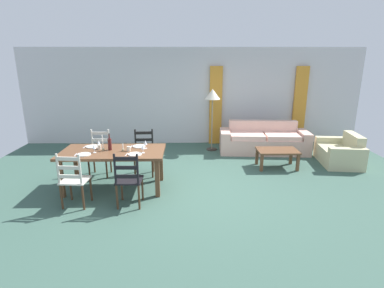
# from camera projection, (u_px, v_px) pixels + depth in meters

# --- Properties ---
(ground_plane) EXTENTS (9.60, 9.60, 0.02)m
(ground_plane) POSITION_uv_depth(u_px,v_px,m) (194.00, 188.00, 5.82)
(ground_plane) COLOR #38564A
(wall_far) EXTENTS (9.60, 0.16, 2.70)m
(wall_far) POSITION_uv_depth(u_px,v_px,m) (192.00, 97.00, 8.62)
(wall_far) COLOR silver
(wall_far) RESTS_ON ground_plane
(curtain_panel_left) EXTENTS (0.35, 0.08, 2.20)m
(curtain_panel_left) POSITION_uv_depth(u_px,v_px,m) (216.00, 106.00, 8.57)
(curtain_panel_left) COLOR orange
(curtain_panel_left) RESTS_ON ground_plane
(curtain_panel_right) EXTENTS (0.35, 0.08, 2.20)m
(curtain_panel_right) POSITION_uv_depth(u_px,v_px,m) (300.00, 106.00, 8.60)
(curtain_panel_right) COLOR orange
(curtain_panel_right) RESTS_ON ground_plane
(dining_table) EXTENTS (1.90, 0.96, 0.75)m
(dining_table) POSITION_uv_depth(u_px,v_px,m) (113.00, 155.00, 5.62)
(dining_table) COLOR brown
(dining_table) RESTS_ON ground_plane
(dining_chair_near_left) EXTENTS (0.45, 0.43, 0.96)m
(dining_chair_near_left) POSITION_uv_depth(u_px,v_px,m) (74.00, 180.00, 4.96)
(dining_chair_near_left) COLOR beige
(dining_chair_near_left) RESTS_ON ground_plane
(dining_chair_near_right) EXTENTS (0.43, 0.41, 0.96)m
(dining_chair_near_right) POSITION_uv_depth(u_px,v_px,m) (129.00, 180.00, 4.97)
(dining_chair_near_right) COLOR black
(dining_chair_near_right) RESTS_ON ground_plane
(dining_chair_far_left) EXTENTS (0.42, 0.40, 0.96)m
(dining_chair_far_left) POSITION_uv_depth(u_px,v_px,m) (100.00, 153.00, 6.36)
(dining_chair_far_left) COLOR beige
(dining_chair_far_left) RESTS_ON ground_plane
(dining_chair_far_right) EXTENTS (0.44, 0.42, 0.96)m
(dining_chair_far_right) POSITION_uv_depth(u_px,v_px,m) (144.00, 153.00, 6.39)
(dining_chair_far_right) COLOR black
(dining_chair_far_right) RESTS_ON ground_plane
(dinner_plate_near_left) EXTENTS (0.24, 0.24, 0.02)m
(dinner_plate_near_left) POSITION_uv_depth(u_px,v_px,m) (84.00, 154.00, 5.35)
(dinner_plate_near_left) COLOR white
(dinner_plate_near_left) RESTS_ON dining_table
(fork_near_left) EXTENTS (0.03, 0.17, 0.01)m
(fork_near_left) POSITION_uv_depth(u_px,v_px,m) (76.00, 155.00, 5.35)
(fork_near_left) COLOR silver
(fork_near_left) RESTS_ON dining_table
(dinner_plate_near_right) EXTENTS (0.24, 0.24, 0.02)m
(dinner_plate_near_right) POSITION_uv_depth(u_px,v_px,m) (135.00, 154.00, 5.37)
(dinner_plate_near_right) COLOR white
(dinner_plate_near_right) RESTS_ON dining_table
(fork_near_right) EXTENTS (0.03, 0.17, 0.01)m
(fork_near_right) POSITION_uv_depth(u_px,v_px,m) (126.00, 155.00, 5.36)
(fork_near_right) COLOR silver
(fork_near_right) RESTS_ON dining_table
(dinner_plate_far_left) EXTENTS (0.24, 0.24, 0.02)m
(dinner_plate_far_left) POSITION_uv_depth(u_px,v_px,m) (92.00, 147.00, 5.83)
(dinner_plate_far_left) COLOR white
(dinner_plate_far_left) RESTS_ON dining_table
(fork_far_left) EXTENTS (0.03, 0.17, 0.01)m
(fork_far_left) POSITION_uv_depth(u_px,v_px,m) (85.00, 147.00, 5.83)
(fork_far_left) COLOR silver
(fork_far_left) RESTS_ON dining_table
(dinner_plate_far_right) EXTENTS (0.24, 0.24, 0.02)m
(dinner_plate_far_right) POSITION_uv_depth(u_px,v_px,m) (139.00, 146.00, 5.85)
(dinner_plate_far_right) COLOR white
(dinner_plate_far_right) RESTS_ON dining_table
(fork_far_right) EXTENTS (0.02, 0.17, 0.01)m
(fork_far_right) POSITION_uv_depth(u_px,v_px,m) (131.00, 147.00, 5.85)
(fork_far_right) COLOR silver
(fork_far_right) RESTS_ON dining_table
(wine_bottle) EXTENTS (0.07, 0.07, 0.32)m
(wine_bottle) POSITION_uv_depth(u_px,v_px,m) (110.00, 144.00, 5.61)
(wine_bottle) COLOR #471919
(wine_bottle) RESTS_ON dining_table
(wine_glass_near_left) EXTENTS (0.06, 0.06, 0.16)m
(wine_glass_near_left) POSITION_uv_depth(u_px,v_px,m) (94.00, 147.00, 5.45)
(wine_glass_near_left) COLOR white
(wine_glass_near_left) RESTS_ON dining_table
(wine_glass_near_right) EXTENTS (0.06, 0.06, 0.16)m
(wine_glass_near_right) POSITION_uv_depth(u_px,v_px,m) (143.00, 147.00, 5.43)
(wine_glass_near_right) COLOR white
(wine_glass_near_right) RESTS_ON dining_table
(wine_glass_far_left) EXTENTS (0.06, 0.06, 0.16)m
(wine_glass_far_left) POSITION_uv_depth(u_px,v_px,m) (99.00, 143.00, 5.70)
(wine_glass_far_left) COLOR white
(wine_glass_far_left) RESTS_ON dining_table
(wine_glass_far_right) EXTENTS (0.06, 0.06, 0.16)m
(wine_glass_far_right) POSITION_uv_depth(u_px,v_px,m) (145.00, 143.00, 5.71)
(wine_glass_far_right) COLOR white
(wine_glass_far_right) RESTS_ON dining_table
(coffee_cup_primary) EXTENTS (0.07, 0.07, 0.09)m
(coffee_cup_primary) POSITION_uv_depth(u_px,v_px,m) (129.00, 149.00, 5.57)
(coffee_cup_primary) COLOR beige
(coffee_cup_primary) RESTS_ON dining_table
(coffee_cup_secondary) EXTENTS (0.07, 0.07, 0.09)m
(coffee_cup_secondary) POSITION_uv_depth(u_px,v_px,m) (99.00, 147.00, 5.67)
(coffee_cup_secondary) COLOR beige
(coffee_cup_secondary) RESTS_ON dining_table
(candle_tall) EXTENTS (0.05, 0.05, 0.29)m
(candle_tall) POSITION_uv_depth(u_px,v_px,m) (103.00, 146.00, 5.59)
(candle_tall) COLOR #998C66
(candle_tall) RESTS_ON dining_table
(candle_short) EXTENTS (0.05, 0.05, 0.15)m
(candle_short) POSITION_uv_depth(u_px,v_px,m) (123.00, 149.00, 5.56)
(candle_short) COLOR #998C66
(candle_short) RESTS_ON dining_table
(couch) EXTENTS (2.33, 0.94, 0.80)m
(couch) POSITION_uv_depth(u_px,v_px,m) (263.00, 141.00, 7.99)
(couch) COLOR beige
(couch) RESTS_ON ground_plane
(coffee_table) EXTENTS (0.90, 0.56, 0.42)m
(coffee_table) POSITION_uv_depth(u_px,v_px,m) (277.00, 153.00, 6.80)
(coffee_table) COLOR brown
(coffee_table) RESTS_ON ground_plane
(armchair_upholstered) EXTENTS (0.92, 1.24, 0.72)m
(armchair_upholstered) POSITION_uv_depth(u_px,v_px,m) (342.00, 153.00, 7.09)
(armchair_upholstered) COLOR #C4BD90
(armchair_upholstered) RESTS_ON ground_plane
(standing_lamp) EXTENTS (0.40, 0.40, 1.64)m
(standing_lamp) POSITION_uv_depth(u_px,v_px,m) (213.00, 98.00, 7.84)
(standing_lamp) COLOR #332D28
(standing_lamp) RESTS_ON ground_plane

